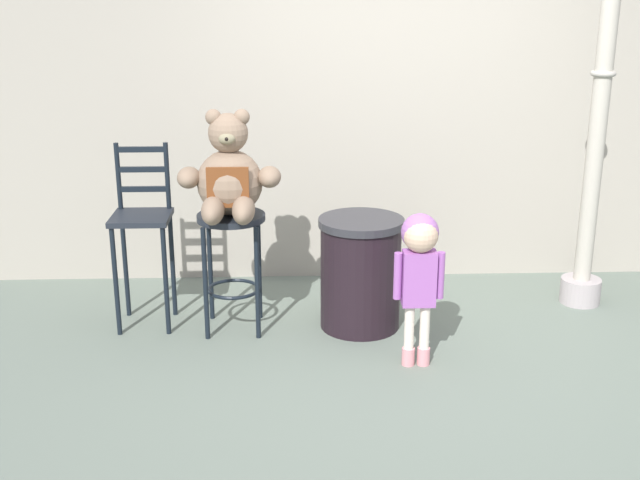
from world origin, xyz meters
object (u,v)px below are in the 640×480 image
Objects in this scene: bar_stool_with_teddy at (232,246)px; trash_bin at (360,273)px; teddy_bear at (229,178)px; child_walking at (419,257)px; lamppost at (595,150)px; bar_chair_empty at (143,227)px.

bar_stool_with_teddy is 0.86m from trash_bin.
trash_bin is at bearing 2.47° from teddy_bear.
child_walking is at bearing -25.83° from teddy_bear.
child_walking reaches higher than bar_stool_with_teddy.
teddy_bear is 0.72× the size of child_walking.
lamppost is (2.46, 0.36, 0.54)m from bar_stool_with_teddy.
lamppost reaches higher than bar_stool_with_teddy.
trash_bin is (0.84, 0.00, -0.20)m from bar_stool_with_teddy.
bar_stool_with_teddy is at bearing 125.90° from child_walking.
trash_bin is 1.46m from bar_chair_empty.
child_walking is 0.33× the size of lamppost.
lamppost is at bearing 4.59° from bar_chair_empty.
child_walking is 0.72m from trash_bin.
child_walking reaches higher than trash_bin.
bar_stool_with_teddy is 1.17× the size of teddy_bear.
child_walking is at bearing -21.94° from bar_chair_empty.
bar_chair_empty is at bearing 169.26° from bar_stool_with_teddy.
bar_chair_empty is at bearing 131.17° from child_walking.
bar_stool_with_teddy is 0.84× the size of child_walking.
bar_stool_with_teddy reaches higher than trash_bin.
teddy_bear reaches higher than trash_bin.
lamppost reaches higher than bar_chair_empty.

